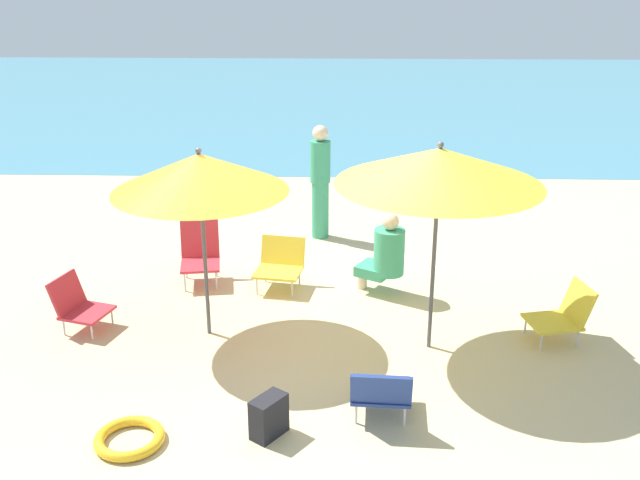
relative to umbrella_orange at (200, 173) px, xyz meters
name	(u,v)px	position (x,y,z in m)	size (l,w,h in m)	color
ground_plane	(306,339)	(1.01, -0.11, -1.72)	(40.00, 40.00, 0.00)	#CCB789
sea_water	(330,96)	(1.01, 13.76, -1.71)	(40.00, 16.00, 0.01)	teal
umbrella_orange	(200,173)	(0.00, 0.00, 0.00)	(1.70, 1.70, 1.96)	#4C4C51
umbrella_yellow	(439,166)	(2.24, -0.22, 0.14)	(1.92, 1.92, 2.09)	#4C4C51
beach_chair_a	(280,263)	(0.64, 1.19, -1.42)	(0.60, 0.62, 0.56)	gold
beach_chair_b	(78,304)	(-1.36, 0.06, -1.43)	(0.62, 0.58, 0.57)	red
beach_chair_c	(563,314)	(3.59, -0.03, -1.43)	(0.65, 0.55, 0.59)	gold
beach_chair_d	(200,252)	(-0.32, 1.34, -1.36)	(0.54, 0.65, 0.69)	red
beach_chair_e	(381,391)	(1.70, -1.46, -1.44)	(0.53, 0.57, 0.53)	navy
person_a	(320,181)	(1.06, 2.84, -0.91)	(0.27, 0.27, 1.56)	#389970
person_b	(386,253)	(1.86, 1.00, -1.21)	(0.57, 0.51, 0.99)	#389970
swim_ring	(129,438)	(-0.32, -1.85, -1.67)	(0.56, 0.56, 0.09)	yellow
beach_bag	(269,417)	(0.78, -1.71, -1.54)	(0.31, 0.17, 0.35)	black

